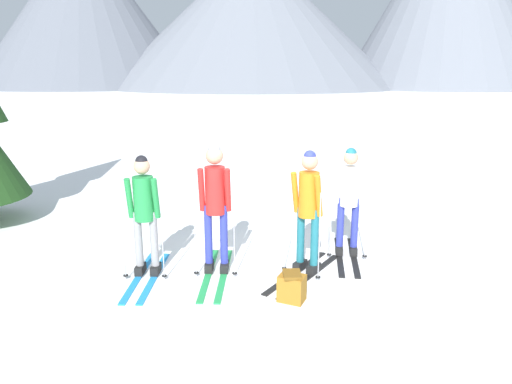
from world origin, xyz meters
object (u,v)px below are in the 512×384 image
(skier_in_white, at_px, (349,198))
(backpack_on_snow_front, at_px, (292,287))
(skier_in_orange, at_px, (308,207))
(skier_in_green, at_px, (145,209))
(skier_in_red, at_px, (215,201))

(skier_in_white, relative_size, backpack_on_snow_front, 4.33)
(skier_in_orange, distance_m, backpack_on_snow_front, 1.20)
(backpack_on_snow_front, bearing_deg, skier_in_white, 55.72)
(skier_in_green, relative_size, skier_in_red, 0.92)
(skier_in_red, xyz_separation_m, skier_in_white, (2.00, 0.57, -0.13))
(skier_in_green, bearing_deg, skier_in_red, 3.36)
(skier_in_red, relative_size, backpack_on_snow_front, 4.75)
(skier_in_white, bearing_deg, skier_in_green, -168.12)
(skier_in_orange, xyz_separation_m, skier_in_white, (0.72, 0.64, -0.05))
(skier_in_white, bearing_deg, backpack_on_snow_front, -124.28)
(skier_in_green, relative_size, skier_in_white, 1.01)
(skier_in_green, bearing_deg, skier_in_orange, -0.37)
(skier_in_white, bearing_deg, skier_in_red, -164.13)
(skier_in_red, height_order, backpack_on_snow_front, skier_in_red)
(skier_in_red, bearing_deg, skier_in_green, -176.64)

